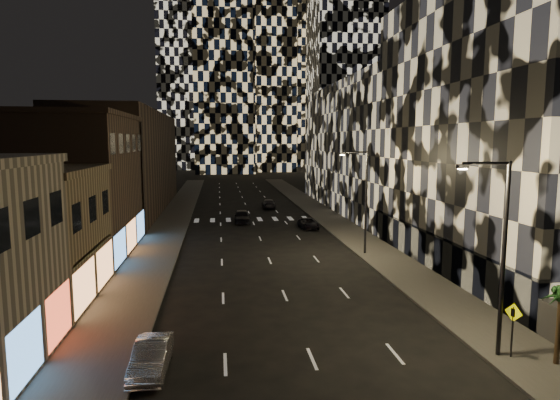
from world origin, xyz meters
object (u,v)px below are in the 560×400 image
object	(u,v)px
streetlight_far	(363,195)
car_silver_parked	(151,357)
streetlight_near	(499,245)
ped_sign	(513,321)
car_dark_rightlane	(308,223)
car_dark_oncoming	(269,204)
car_dark_midlane	(242,216)

from	to	relation	value
streetlight_far	car_silver_parked	distance (m)	25.19
streetlight_near	ped_sign	distance (m)	3.57
streetlight_far	car_dark_rightlane	bearing A→B (deg)	100.12
car_dark_oncoming	ped_sign	world-z (taller)	ped_sign
car_dark_oncoming	car_dark_rightlane	bearing A→B (deg)	102.47
car_dark_rightlane	ped_sign	xyz separation A→B (m)	(3.02, -33.30, 1.29)
car_dark_oncoming	ped_sign	size ratio (longest dim) A/B	1.83
car_silver_parked	car_dark_rightlane	bearing A→B (deg)	69.72
car_dark_midlane	car_dark_rightlane	bearing A→B (deg)	-31.39
car_silver_parked	ped_sign	distance (m)	16.33
streetlight_near	car_dark_midlane	bearing A→B (deg)	104.46
car_silver_parked	car_dark_rightlane	distance (m)	34.87
car_dark_midlane	car_silver_parked	bearing A→B (deg)	-97.93
streetlight_near	car_dark_rightlane	xyz separation A→B (m)	(-2.32, 33.00, -4.78)
streetlight_far	car_dark_oncoming	world-z (taller)	streetlight_far
streetlight_far	ped_sign	xyz separation A→B (m)	(0.70, -20.30, -3.49)
car_dark_midlane	ped_sign	world-z (taller)	ped_sign
car_dark_midlane	car_dark_oncoming	world-z (taller)	car_dark_midlane
car_silver_parked	ped_sign	xyz separation A→B (m)	(16.25, -1.04, 1.19)
car_dark_oncoming	streetlight_near	bearing A→B (deg)	98.76
streetlight_near	car_dark_midlane	world-z (taller)	streetlight_near
streetlight_near	car_dark_oncoming	world-z (taller)	streetlight_near
streetlight_far	car_silver_parked	xyz separation A→B (m)	(-15.55, -19.26, -4.68)
car_dark_midlane	car_dark_oncoming	size ratio (longest dim) A/B	0.99
car_dark_midlane	ped_sign	bearing A→B (deg)	-73.63
streetlight_near	streetlight_far	size ratio (longest dim) A/B	1.00
streetlight_near	car_dark_rightlane	world-z (taller)	streetlight_near
streetlight_near	streetlight_far	xyz separation A→B (m)	(0.00, 20.00, 0.00)
streetlight_near	car_dark_midlane	xyz separation A→B (m)	(-9.72, 37.70, -4.57)
streetlight_far	streetlight_near	bearing A→B (deg)	-90.00
streetlight_near	ped_sign	size ratio (longest dim) A/B	3.54
car_dark_midlane	car_dark_oncoming	bearing A→B (deg)	70.07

